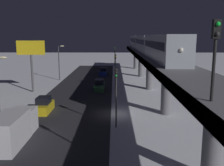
{
  "coord_description": "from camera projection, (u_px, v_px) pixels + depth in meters",
  "views": [
    {
      "loc": [
        0.04,
        30.84,
        9.67
      ],
      "look_at": [
        0.42,
        -15.5,
        1.08
      ],
      "focal_mm": 40.78,
      "sensor_mm": 36.0,
      "label": 1
    }
  ],
  "objects": [
    {
      "name": "traffic_light_mid",
      "position": [
        115.0,
        66.0,
        46.83
      ],
      "size": [
        0.32,
        0.44,
        6.4
      ],
      "color": "#2D2D2D",
      "rests_on": "ground_plane"
    },
    {
      "name": "subway_train",
      "position": [
        146.0,
        43.0,
        51.98
      ],
      "size": [
        2.94,
        55.47,
        3.4
      ],
      "color": "#999EA8",
      "rests_on": "elevated_railway"
    },
    {
      "name": "elevated_railway",
      "position": [
        167.0,
        70.0,
        31.02
      ],
      "size": [
        5.0,
        105.39,
        6.44
      ],
      "color": "slate",
      "rests_on": "ground_plane"
    },
    {
      "name": "commercial_billboard",
      "position": [
        31.0,
        53.0,
        43.44
      ],
      "size": [
        4.8,
        0.36,
        8.9
      ],
      "color": "#4C4C51",
      "rests_on": "ground_plane"
    },
    {
      "name": "box_truck",
      "position": [
        13.0,
        128.0,
        23.33
      ],
      "size": [
        2.4,
        7.4,
        2.8
      ],
      "color": "silver",
      "rests_on": "ground_plane"
    },
    {
      "name": "street_lamp_far",
      "position": [
        60.0,
        58.0,
        55.88
      ],
      "size": [
        1.35,
        0.44,
        7.65
      ],
      "color": "#38383D",
      "rests_on": "ground_plane"
    },
    {
      "name": "avenue_asphalt",
      "position": [
        68.0,
        114.0,
        32.13
      ],
      "size": [
        11.0,
        105.39,
        0.01
      ],
      "primitive_type": "cube",
      "color": "#28282D",
      "rests_on": "ground_plane"
    },
    {
      "name": "rail_signal",
      "position": [
        215.0,
        46.0,
        12.24
      ],
      "size": [
        0.36,
        0.41,
        4.0
      ],
      "color": "black",
      "rests_on": "elevated_railway"
    },
    {
      "name": "ground_plane",
      "position": [
        114.0,
        114.0,
        32.08
      ],
      "size": [
        240.0,
        240.0,
        0.0
      ],
      "primitive_type": "plane",
      "color": "white"
    },
    {
      "name": "sedan_green",
      "position": [
        99.0,
        86.0,
        45.96
      ],
      "size": [
        1.8,
        4.41,
        1.97
      ],
      "rotation": [
        0.0,
        0.0,
        3.14
      ],
      "color": "#2D6038",
      "rests_on": "ground_plane"
    },
    {
      "name": "traffic_light_far",
      "position": [
        115.0,
        57.0,
        67.11
      ],
      "size": [
        0.32,
        0.44,
        6.4
      ],
      "color": "#2D2D2D",
      "rests_on": "ground_plane"
    },
    {
      "name": "sedan_blue",
      "position": [
        103.0,
        72.0,
        63.1
      ],
      "size": [
        1.91,
        4.0,
        1.97
      ],
      "rotation": [
        0.0,
        0.0,
        3.14
      ],
      "color": "navy",
      "rests_on": "ground_plane"
    },
    {
      "name": "traffic_light_near",
      "position": [
        116.0,
        89.0,
        26.55
      ],
      "size": [
        0.32,
        0.44,
        6.4
      ],
      "color": "#2D2D2D",
      "rests_on": "ground_plane"
    },
    {
      "name": "traffic_light_distant",
      "position": [
        115.0,
        52.0,
        87.39
      ],
      "size": [
        0.32,
        0.44,
        6.4
      ],
      "color": "#2D2D2D",
      "rests_on": "ground_plane"
    },
    {
      "name": "sedan_yellow",
      "position": [
        44.0,
        106.0,
        32.78
      ],
      "size": [
        1.8,
        4.21,
        1.97
      ],
      "color": "gold",
      "rests_on": "ground_plane"
    }
  ]
}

